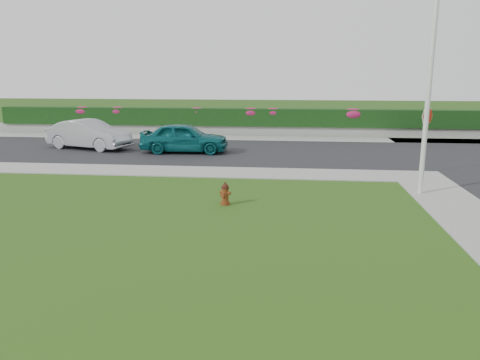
# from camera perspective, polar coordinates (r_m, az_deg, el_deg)

# --- Properties ---
(ground) EXTENTS (120.00, 120.00, 0.00)m
(ground) POSITION_cam_1_polar(r_m,az_deg,el_deg) (10.23, -5.61, -9.78)
(ground) COLOR black
(ground) RESTS_ON ground
(street_far) EXTENTS (26.00, 8.00, 0.04)m
(street_far) POSITION_cam_1_polar(r_m,az_deg,el_deg) (24.57, -10.58, 3.58)
(street_far) COLOR black
(street_far) RESTS_ON ground
(sidewalk_far) EXTENTS (24.00, 2.00, 0.04)m
(sidewalk_far) POSITION_cam_1_polar(r_m,az_deg,el_deg) (20.28, -17.27, 1.24)
(sidewalk_far) COLOR gray
(sidewalk_far) RESTS_ON ground
(curb_corner) EXTENTS (2.00, 2.00, 0.04)m
(curb_corner) POSITION_cam_1_polar(r_m,az_deg,el_deg) (19.32, 20.96, 0.40)
(curb_corner) COLOR gray
(curb_corner) RESTS_ON ground
(sidewalk_beyond) EXTENTS (34.00, 2.00, 0.04)m
(sidewalk_beyond) POSITION_cam_1_polar(r_m,az_deg,el_deg) (28.66, -0.01, 5.13)
(sidewalk_beyond) COLOR gray
(sidewalk_beyond) RESTS_ON ground
(retaining_wall) EXTENTS (34.00, 0.40, 0.60)m
(retaining_wall) POSITION_cam_1_polar(r_m,az_deg,el_deg) (30.10, 0.29, 6.05)
(retaining_wall) COLOR gray
(retaining_wall) RESTS_ON ground
(hedge) EXTENTS (32.00, 0.90, 1.10)m
(hedge) POSITION_cam_1_polar(r_m,az_deg,el_deg) (30.11, 0.31, 7.68)
(hedge) COLOR black
(hedge) RESTS_ON retaining_wall
(fire_hydrant) EXTENTS (0.36, 0.35, 0.70)m
(fire_hydrant) POSITION_cam_1_polar(r_m,az_deg,el_deg) (14.25, -1.83, -1.72)
(fire_hydrant) COLOR #4F210C
(fire_hydrant) RESTS_ON ground
(sedan_teal) EXTENTS (4.41, 1.94, 1.48)m
(sedan_teal) POSITION_cam_1_polar(r_m,az_deg,el_deg) (23.48, -6.81, 5.15)
(sedan_teal) COLOR #0B575B
(sedan_teal) RESTS_ON street_far
(sedan_silver) EXTENTS (4.81, 2.85, 1.50)m
(sedan_silver) POSITION_cam_1_polar(r_m,az_deg,el_deg) (25.72, -17.95, 5.32)
(sedan_silver) COLOR #ABAEB2
(sedan_silver) RESTS_ON street_far
(utility_pole) EXTENTS (0.16, 0.16, 6.35)m
(utility_pole) POSITION_cam_1_polar(r_m,az_deg,el_deg) (16.18, 21.96, 9.32)
(utility_pole) COLOR silver
(utility_pole) RESTS_ON ground
(stop_sign) EXTENTS (0.53, 0.51, 2.65)m
(stop_sign) POSITION_cam_1_polar(r_m,az_deg,el_deg) (19.69, 21.79, 6.33)
(stop_sign) COLOR slate
(stop_sign) RESTS_ON ground
(flower_clump_a) EXTENTS (1.26, 0.81, 0.63)m
(flower_clump_a) POSITION_cam_1_polar(r_m,az_deg,el_deg) (32.77, -18.65, 7.96)
(flower_clump_a) COLOR #B01E52
(flower_clump_a) RESTS_ON hedge
(flower_clump_b) EXTENTS (1.20, 0.77, 0.60)m
(flower_clump_b) POSITION_cam_1_polar(r_m,az_deg,el_deg) (31.85, -14.66, 8.11)
(flower_clump_b) COLOR #B01E52
(flower_clump_b) RESTS_ON hedge
(flower_clump_c) EXTENTS (1.11, 0.71, 0.55)m
(flower_clump_c) POSITION_cam_1_polar(r_m,az_deg,el_deg) (30.41, -5.26, 8.30)
(flower_clump_c) COLOR #B01E52
(flower_clump_c) RESTS_ON hedge
(flower_clump_d) EXTENTS (1.26, 0.81, 0.63)m
(flower_clump_d) POSITION_cam_1_polar(r_m,az_deg,el_deg) (29.94, 1.34, 8.22)
(flower_clump_d) COLOR #B01E52
(flower_clump_d) RESTS_ON hedge
(flower_clump_e) EXTENTS (1.18, 0.76, 0.59)m
(flower_clump_e) POSITION_cam_1_polar(r_m,az_deg,el_deg) (29.85, 4.06, 8.20)
(flower_clump_e) COLOR #B01E52
(flower_clump_e) RESTS_ON hedge
(flower_clump_f) EXTENTS (1.42, 0.91, 0.71)m
(flower_clump_f) POSITION_cam_1_polar(r_m,az_deg,el_deg) (30.10, 13.58, 7.83)
(flower_clump_f) COLOR #B01E52
(flower_clump_f) RESTS_ON hedge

